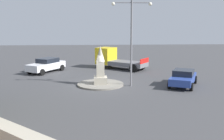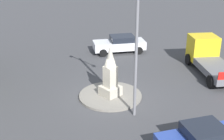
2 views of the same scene
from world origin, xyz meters
TOP-DOWN VIEW (x-y plane):
  - ground_plane at (0.00, 0.00)m, footprint 80.00×80.00m
  - traffic_island at (0.00, 0.00)m, footprint 3.85×3.85m
  - monument at (0.00, 0.00)m, footprint 1.07×1.07m
  - streetlamp at (-2.47, 0.51)m, footprint 3.18×0.28m
  - car_blue_far_side at (-6.75, 0.71)m, footprint 3.26×4.29m
  - car_white_parked_left at (5.52, -6.24)m, footprint 3.74×4.61m
  - truck_yellow_near_island at (-1.76, -8.17)m, footprint 5.83×5.04m

SIDE VIEW (x-z plane):
  - ground_plane at x=0.00m, z-range 0.00..0.00m
  - traffic_island at x=0.00m, z-range 0.00..0.13m
  - car_blue_far_side at x=-6.75m, z-range 0.03..1.37m
  - car_white_parked_left at x=5.52m, z-range 0.03..1.48m
  - truck_yellow_near_island at x=-1.76m, z-range -0.10..2.18m
  - monument at x=0.00m, z-range -0.10..3.04m
  - streetlamp at x=-2.47m, z-range 0.79..7.82m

